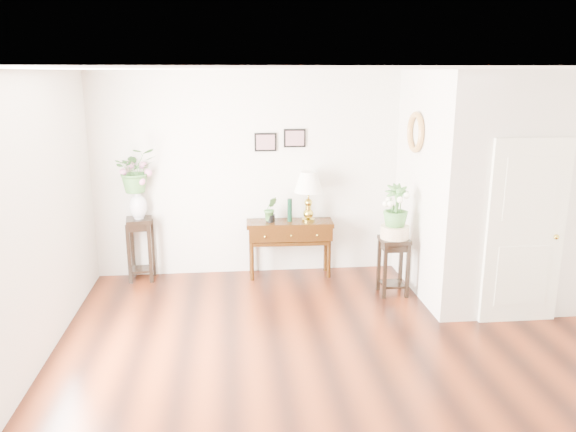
{
  "coord_description": "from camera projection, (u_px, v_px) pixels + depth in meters",
  "views": [
    {
      "loc": [
        -1.13,
        -4.89,
        2.78
      ],
      "look_at": [
        -0.49,
        1.3,
        1.18
      ],
      "focal_mm": 35.0,
      "sensor_mm": 36.0,
      "label": 1
    }
  ],
  "objects": [
    {
      "name": "floor",
      "position": [
        351.0,
        363.0,
        5.51
      ],
      "size": [
        6.0,
        5.5,
        0.02
      ],
      "primitive_type": "cube",
      "color": "#62250F",
      "rests_on": "ground"
    },
    {
      "name": "ceiling",
      "position": [
        360.0,
        69.0,
        4.81
      ],
      "size": [
        6.0,
        5.5,
        0.02
      ],
      "primitive_type": "cube",
      "color": "white",
      "rests_on": "ground"
    },
    {
      "name": "wall_back",
      "position": [
        312.0,
        174.0,
        7.81
      ],
      "size": [
        6.0,
        0.02,
        2.8
      ],
      "primitive_type": "cube",
      "color": "silver",
      "rests_on": "ground"
    },
    {
      "name": "wall_front",
      "position": [
        490.0,
        389.0,
        2.51
      ],
      "size": [
        6.0,
        0.02,
        2.8
      ],
      "primitive_type": "cube",
      "color": "silver",
      "rests_on": "ground"
    },
    {
      "name": "wall_left",
      "position": [
        16.0,
        236.0,
        4.86
      ],
      "size": [
        0.02,
        5.5,
        2.8
      ],
      "primitive_type": "cube",
      "color": "silver",
      "rests_on": "ground"
    },
    {
      "name": "partition",
      "position": [
        488.0,
        184.0,
        7.08
      ],
      "size": [
        1.8,
        1.95,
        2.8
      ],
      "primitive_type": "cube",
      "color": "silver",
      "rests_on": "floor"
    },
    {
      "name": "door",
      "position": [
        525.0,
        233.0,
        6.21
      ],
      "size": [
        0.9,
        0.05,
        2.1
      ],
      "primitive_type": "cube",
      "color": "white",
      "rests_on": "floor"
    },
    {
      "name": "art_print_left",
      "position": [
        265.0,
        142.0,
        7.62
      ],
      "size": [
        0.3,
        0.02,
        0.25
      ],
      "primitive_type": "cube",
      "color": "black",
      "rests_on": "wall_back"
    },
    {
      "name": "art_print_right",
      "position": [
        295.0,
        138.0,
        7.64
      ],
      "size": [
        0.3,
        0.02,
        0.25
      ],
      "primitive_type": "cube",
      "color": "black",
      "rests_on": "wall_back"
    },
    {
      "name": "wall_ornament",
      "position": [
        415.0,
        132.0,
        6.95
      ],
      "size": [
        0.07,
        0.51,
        0.51
      ],
      "primitive_type": "torus",
      "rotation": [
        0.0,
        1.57,
        0.0
      ],
      "color": "tan",
      "rests_on": "partition"
    },
    {
      "name": "console_table",
      "position": [
        290.0,
        249.0,
        7.79
      ],
      "size": [
        1.19,
        0.43,
        0.79
      ],
      "primitive_type": "cube",
      "rotation": [
        0.0,
        0.0,
        -0.03
      ],
      "color": "black",
      "rests_on": "floor"
    },
    {
      "name": "table_lamp",
      "position": [
        308.0,
        196.0,
        7.63
      ],
      "size": [
        0.51,
        0.51,
        0.69
      ],
      "primitive_type": "cube",
      "rotation": [
        0.0,
        0.0,
        0.36
      ],
      "color": "gold",
      "rests_on": "console_table"
    },
    {
      "name": "green_vase",
      "position": [
        290.0,
        209.0,
        7.65
      ],
      "size": [
        0.07,
        0.07,
        0.32
      ],
      "primitive_type": "cylinder",
      "rotation": [
        0.0,
        0.0,
        -0.11
      ],
      "color": "black",
      "rests_on": "console_table"
    },
    {
      "name": "potted_plant",
      "position": [
        270.0,
        210.0,
        7.63
      ],
      "size": [
        0.2,
        0.18,
        0.33
      ],
      "primitive_type": "imported",
      "rotation": [
        0.0,
        0.0,
        0.18
      ],
      "color": "#417C38",
      "rests_on": "console_table"
    },
    {
      "name": "plant_stand_a",
      "position": [
        141.0,
        249.0,
        7.64
      ],
      "size": [
        0.38,
        0.38,
        0.87
      ],
      "primitive_type": "cube",
      "rotation": [
        0.0,
        0.0,
        0.15
      ],
      "color": "black",
      "rests_on": "floor"
    },
    {
      "name": "porcelain_vase",
      "position": [
        138.0,
        202.0,
        7.48
      ],
      "size": [
        0.3,
        0.3,
        0.41
      ],
      "primitive_type": null,
      "rotation": [
        0.0,
        0.0,
        0.33
      ],
      "color": "silver",
      "rests_on": "plant_stand_a"
    },
    {
      "name": "lily_arrangement",
      "position": [
        135.0,
        167.0,
        7.36
      ],
      "size": [
        0.65,
        0.61,
        0.6
      ],
      "primitive_type": "imported",
      "rotation": [
        0.0,
        0.0,
        0.31
      ],
      "color": "#417C38",
      "rests_on": "porcelain_vase"
    },
    {
      "name": "plant_stand_b",
      "position": [
        393.0,
        266.0,
        7.15
      ],
      "size": [
        0.35,
        0.35,
        0.75
      ],
      "primitive_type": "cube",
      "rotation": [
        0.0,
        0.0,
        0.01
      ],
      "color": "black",
      "rests_on": "floor"
    },
    {
      "name": "ceramic_bowl",
      "position": [
        395.0,
        232.0,
        7.04
      ],
      "size": [
        0.46,
        0.46,
        0.16
      ],
      "primitive_type": "cylinder",
      "rotation": [
        0.0,
        0.0,
        0.34
      ],
      "color": "silver",
      "rests_on": "plant_stand_b"
    },
    {
      "name": "narcissus",
      "position": [
        396.0,
        207.0,
        6.96
      ],
      "size": [
        0.33,
        0.33,
        0.56
      ],
      "primitive_type": "imported",
      "rotation": [
        0.0,
        0.0,
        0.05
      ],
      "color": "#417C38",
      "rests_on": "ceramic_bowl"
    }
  ]
}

